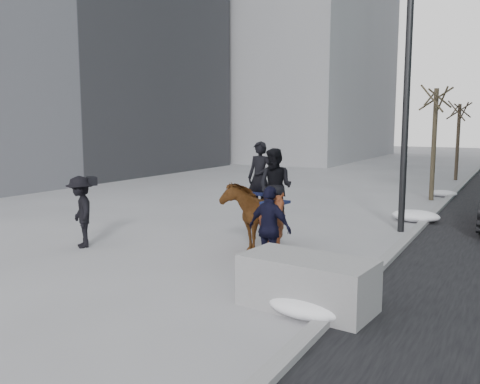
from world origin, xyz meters
The scene contains 11 objects.
ground centered at (0.00, 0.00, 0.00)m, with size 120.00×120.00×0.00m, color gray.
curb centered at (3.00, 10.00, 0.06)m, with size 0.25×90.00×0.12m, color gray.
planter centered at (2.52, -1.05, 0.43)m, with size 2.15×1.07×0.86m, color gray.
tree_near centered at (2.40, 12.46, 2.42)m, with size 1.20×1.20×4.84m, color #362D20, non-canonical shape.
tree_far centered at (2.40, 20.65, 2.24)m, with size 1.20×1.20×4.47m, color #392A21, non-canonical shape.
mounted_left centered at (-0.10, 2.25, 0.96)m, with size 1.03×2.05×2.59m.
mounted_right centered at (0.72, 1.40, 0.99)m, with size 1.43×1.58×2.48m.
feeder centered at (1.02, 0.63, 0.88)m, with size 1.09×0.95×1.75m.
camera_crew centered at (-3.87, 0.16, 0.89)m, with size 1.30×1.19×1.75m.
lamppost centered at (2.60, 5.59, 4.99)m, with size 0.25×2.67×9.09m.
snow_piles centered at (2.70, 5.19, 0.17)m, with size 1.44×15.80×0.37m.
Camera 1 is at (5.46, -8.60, 3.03)m, focal length 38.00 mm.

